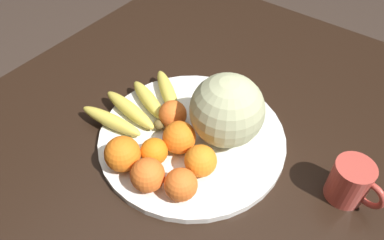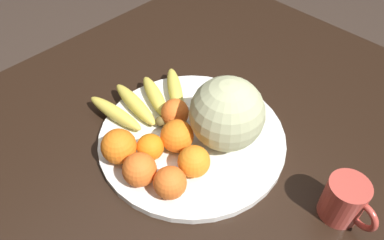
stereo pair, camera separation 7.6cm
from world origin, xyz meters
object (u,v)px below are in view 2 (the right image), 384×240
fruit_bowl (192,137)px  orange_top_small (139,170)px  kitchen_table (193,146)px  produce_tag (175,180)px  orange_side_extra (177,136)px  melon (227,114)px  banana_bunch (146,101)px  orange_back_right (170,183)px  orange_mid_center (119,146)px  orange_front_right (175,113)px  orange_back_left (194,161)px  ceramic_mug (345,201)px  orange_front_left (150,147)px

fruit_bowl → orange_top_small: bearing=-176.2°
kitchen_table → produce_tag: size_ratio=14.42×
orange_side_extra → melon: bearing=-33.2°
banana_bunch → produce_tag: size_ratio=2.86×
orange_back_right → orange_side_extra: orange_side_extra is taller
orange_back_right → melon: bearing=5.0°
orange_top_small → produce_tag: bearing=-46.2°
fruit_bowl → melon: bearing=-53.8°
melon → orange_mid_center: size_ratio=2.14×
kitchen_table → orange_back_right: 0.27m
orange_back_right → orange_side_extra: (0.09, 0.07, 0.00)m
produce_tag → orange_front_right: bearing=2.6°
orange_back_left → banana_bunch: bearing=75.1°
orange_side_extra → orange_mid_center: bearing=148.7°
orange_top_small → produce_tag: orange_top_small is taller
fruit_bowl → orange_side_extra: bearing=-179.1°
orange_back_left → ceramic_mug: 0.29m
orange_top_small → melon: bearing=-13.6°
orange_back_left → fruit_bowl: bearing=46.9°
kitchen_table → melon: bearing=-94.1°
fruit_bowl → orange_back_right: 0.16m
kitchen_table → orange_front_right: size_ratio=18.86×
kitchen_table → fruit_bowl: bearing=-138.1°
fruit_bowl → orange_top_small: 0.16m
kitchen_table → melon: 0.22m
produce_tag → ceramic_mug: bearing=-100.6°
orange_front_left → orange_side_extra: orange_side_extra is taller
fruit_bowl → produce_tag: produce_tag is taller
kitchen_table → banana_bunch: banana_bunch is taller
orange_top_small → orange_side_extra: 0.11m
melon → orange_top_small: bearing=166.4°
banana_bunch → ceramic_mug: ceramic_mug is taller
orange_front_right → orange_top_small: (-0.16, -0.07, 0.00)m
kitchen_table → ceramic_mug: bearing=-87.7°
orange_front_left → orange_front_right: bearing=18.3°
fruit_bowl → orange_side_extra: (-0.05, -0.00, 0.04)m
banana_bunch → fruit_bowl: bearing=-161.0°
orange_front_right → orange_mid_center: 0.15m
melon → orange_back_left: bearing=-173.4°
melon → orange_top_small: 0.21m
orange_mid_center → ceramic_mug: bearing=-61.2°
fruit_bowl → produce_tag: 0.13m
orange_mid_center → orange_back_left: (0.08, -0.14, -0.00)m
banana_bunch → orange_mid_center: orange_mid_center is taller
orange_front_left → orange_top_small: orange_top_small is taller
fruit_bowl → orange_side_extra: size_ratio=5.87×
orange_front_left → orange_mid_center: (-0.05, 0.04, 0.01)m
orange_front_right → ceramic_mug: 0.39m
orange_mid_center → orange_side_extra: 0.12m
melon → orange_side_extra: melon is taller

